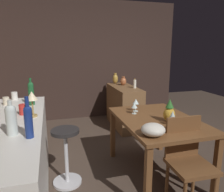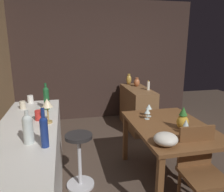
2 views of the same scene
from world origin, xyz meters
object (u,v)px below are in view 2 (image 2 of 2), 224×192
object	(u,v)px
cup_red	(39,115)
pillar_candle_tall	(148,86)
sideboard_cabinet	(137,108)
cup_cream	(23,105)
wine_glass_left	(186,123)
wine_bottle_cobalt	(44,130)
vase_copper	(137,82)
wine_glass_center	(147,111)
pineapple_centerpiece	(183,120)
fruit_bowl	(166,139)
cup_white	(30,99)
wine_bottle_green	(46,97)
wine_bottle_clear	(28,128)
wine_glass_right	(149,107)
chair_near_window	(200,168)
counter_lamp	(47,105)
bar_stool	(80,159)
vase_brass	(129,79)
dining_table	(170,132)

from	to	relation	value
cup_red	pillar_candle_tall	distance (m)	2.37
sideboard_cabinet	cup_cream	size ratio (longest dim) A/B	10.20
wine_glass_left	wine_bottle_cobalt	xyz separation A→B (m)	(-0.30, 1.44, 0.18)
sideboard_cabinet	vase_copper	distance (m)	0.53
wine_glass_center	wine_glass_left	bearing A→B (deg)	-156.47
pineapple_centerpiece	sideboard_cabinet	bearing A→B (deg)	-3.39
fruit_bowl	cup_white	xyz separation A→B (m)	(1.28, 1.41, 0.15)
wine_bottle_green	fruit_bowl	bearing A→B (deg)	-128.53
wine_bottle_clear	cup_cream	xyz separation A→B (m)	(1.03, 0.22, -0.09)
wine_glass_right	wine_bottle_green	world-z (taller)	wine_bottle_green
cup_cream	wine_glass_right	bearing A→B (deg)	-96.89
chair_near_window	pillar_candle_tall	bearing A→B (deg)	-7.54
sideboard_cabinet	wine_glass_left	xyz separation A→B (m)	(-2.03, 0.15, 0.45)
fruit_bowl	cup_white	world-z (taller)	cup_white
wine_glass_left	cup_white	world-z (taller)	cup_white
pillar_candle_tall	fruit_bowl	bearing A→B (deg)	162.89
fruit_bowl	vase_copper	bearing A→B (deg)	-12.27
sideboard_cabinet	wine_bottle_cobalt	world-z (taller)	wine_bottle_cobalt
wine_glass_center	counter_lamp	bearing A→B (deg)	103.59
wine_glass_center	bar_stool	bearing A→B (deg)	99.76
wine_glass_right	vase_brass	size ratio (longest dim) A/B	0.75
sideboard_cabinet	wine_glass_right	bearing A→B (deg)	166.91
pineapple_centerpiece	vase_brass	xyz separation A→B (m)	(2.34, -0.06, 0.07)
wine_glass_center	vase_copper	distance (m)	1.75
wine_bottle_clear	cup_white	distance (m)	1.31
cup_white	pillar_candle_tall	world-z (taller)	pillar_candle_tall
wine_bottle_clear	cup_white	size ratio (longest dim) A/B	2.49
pineapple_centerpiece	fruit_bowl	world-z (taller)	pineapple_centerpiece
pillar_candle_tall	vase_copper	bearing A→B (deg)	14.63
cup_white	vase_brass	xyz separation A→B (m)	(1.38, -1.83, -0.03)
vase_brass	cup_red	bearing A→B (deg)	142.13
dining_table	cup_white	bearing A→B (deg)	64.11
pineapple_centerpiece	vase_copper	distance (m)	2.10
wine_glass_center	pineapple_centerpiece	bearing A→B (deg)	-145.67
bar_stool	wine_glass_center	distance (m)	1.04
wine_bottle_green	counter_lamp	bearing A→B (deg)	-174.82
bar_stool	wine_bottle_clear	bearing A→B (deg)	142.97
cup_white	dining_table	bearing A→B (deg)	-115.89
wine_glass_center	wine_bottle_cobalt	xyz separation A→B (m)	(-0.84, 1.21, 0.20)
wine_bottle_green	pillar_candle_tall	world-z (taller)	wine_bottle_green
pineapple_centerpiece	fruit_bowl	size ratio (longest dim) A/B	1.13
bar_stool	counter_lamp	size ratio (longest dim) A/B	2.59
wine_bottle_cobalt	pillar_candle_tall	distance (m)	2.76
fruit_bowl	vase_brass	world-z (taller)	vase_brass
bar_stool	dining_table	bearing A→B (deg)	-95.74
sideboard_cabinet	wine_glass_center	bearing A→B (deg)	165.59
dining_table	wine_glass_right	distance (m)	0.45
wine_bottle_clear	vase_copper	xyz separation A→B (m)	(2.43, -1.77, -0.13)
cup_cream	vase_copper	distance (m)	2.43
sideboard_cabinet	counter_lamp	size ratio (longest dim) A/B	4.23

